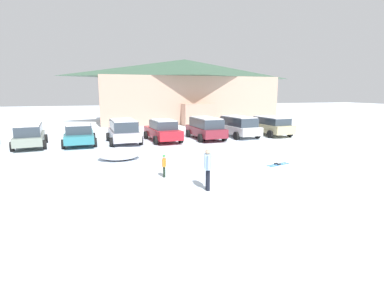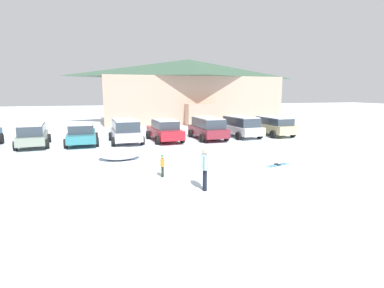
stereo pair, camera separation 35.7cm
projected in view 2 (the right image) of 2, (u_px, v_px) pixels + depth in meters
name	position (u px, v px, depth m)	size (l,w,h in m)	color
ground	(313.00, 215.00, 9.17)	(160.00, 160.00, 0.00)	silver
ski_lodge	(189.00, 90.00, 38.33)	(21.83, 11.67, 7.77)	tan
parked_grey_wagon	(33.00, 134.00, 20.57)	(2.44, 4.68, 1.59)	gray
parked_teal_hatchback	(82.00, 134.00, 21.35)	(2.36, 4.53, 1.52)	teal
parked_silver_wagon	(125.00, 130.00, 22.04)	(2.41, 4.40, 1.73)	silver
parked_red_sedan	(165.00, 130.00, 22.81)	(2.43, 4.71, 1.65)	red
parked_maroon_van	(208.00, 128.00, 23.68)	(2.34, 4.52, 1.73)	maroon
parked_white_suv	(241.00, 126.00, 24.81)	(2.59, 4.52, 1.72)	white
parked_beige_suv	(274.00, 125.00, 25.64)	(2.42, 4.41, 1.62)	tan
skier_child_in_orange_jacket	(162.00, 165.00, 13.16)	(0.22, 0.35, 0.99)	black
skier_adult_in_blue_parka	(205.00, 166.00, 11.32)	(0.33, 0.60, 1.67)	black
pair_of_skis	(278.00, 165.00, 15.35)	(1.45, 0.66, 0.08)	blue
plowed_snow_pile	(120.00, 153.00, 16.70)	(2.31, 1.85, 0.66)	white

